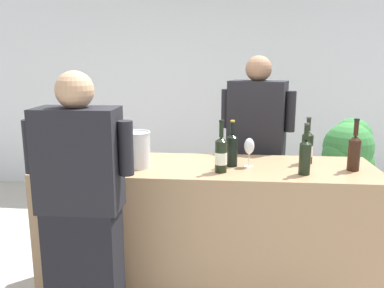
% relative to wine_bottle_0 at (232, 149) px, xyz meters
% --- Properties ---
extents(wall_back, '(8.00, 0.10, 2.80)m').
position_rel_wine_bottle_0_xyz_m(wall_back, '(-0.17, 2.60, 0.28)').
color(wall_back, silver).
rests_on(wall_back, ground_plane).
extents(counter, '(2.30, 0.69, 1.00)m').
position_rel_wine_bottle_0_xyz_m(counter, '(-0.17, -0.00, -0.62)').
color(counter, '#9E7A56').
rests_on(counter, ground_plane).
extents(wine_bottle_0, '(0.08, 0.08, 0.32)m').
position_rel_wine_bottle_0_xyz_m(wine_bottle_0, '(0.00, 0.00, 0.00)').
color(wine_bottle_0, black).
rests_on(wine_bottle_0, counter).
extents(wine_bottle_1, '(0.08, 0.08, 0.34)m').
position_rel_wine_bottle_0_xyz_m(wine_bottle_1, '(-0.07, -0.16, -0.00)').
color(wine_bottle_1, black).
rests_on(wine_bottle_1, counter).
extents(wine_bottle_2, '(0.07, 0.07, 0.33)m').
position_rel_wine_bottle_0_xyz_m(wine_bottle_2, '(-0.94, 0.12, -0.00)').
color(wine_bottle_2, black).
rests_on(wine_bottle_2, counter).
extents(wine_bottle_3, '(0.08, 0.08, 0.33)m').
position_rel_wine_bottle_0_xyz_m(wine_bottle_3, '(0.53, 0.12, -0.00)').
color(wine_bottle_3, black).
rests_on(wine_bottle_3, counter).
extents(wine_bottle_4, '(0.08, 0.08, 0.30)m').
position_rel_wine_bottle_0_xyz_m(wine_bottle_4, '(-1.05, 0.13, -0.01)').
color(wine_bottle_4, black).
rests_on(wine_bottle_4, counter).
extents(wine_bottle_5, '(0.08, 0.08, 0.35)m').
position_rel_wine_bottle_0_xyz_m(wine_bottle_5, '(0.80, -0.04, 0.01)').
color(wine_bottle_5, black).
rests_on(wine_bottle_5, counter).
extents(wine_bottle_6, '(0.07, 0.07, 0.33)m').
position_rel_wine_bottle_0_xyz_m(wine_bottle_6, '(0.46, -0.16, 0.00)').
color(wine_bottle_6, black).
rests_on(wine_bottle_6, counter).
extents(wine_glass, '(0.07, 0.07, 0.20)m').
position_rel_wine_bottle_0_xyz_m(wine_glass, '(0.12, -0.01, 0.02)').
color(wine_glass, silver).
rests_on(wine_glass, counter).
extents(ice_bucket, '(0.19, 0.19, 0.25)m').
position_rel_wine_bottle_0_xyz_m(ice_bucket, '(-0.65, -0.09, 0.00)').
color(ice_bucket, silver).
rests_on(ice_bucket, counter).
extents(person_server, '(0.59, 0.36, 1.75)m').
position_rel_wine_bottle_0_xyz_m(person_server, '(0.20, 0.60, -0.27)').
color(person_server, black).
rests_on(person_server, ground_plane).
extents(person_guest, '(0.60, 0.24, 1.67)m').
position_rel_wine_bottle_0_xyz_m(person_guest, '(-0.82, -0.68, -0.31)').
color(person_guest, black).
rests_on(person_guest, ground_plane).
extents(potted_shrub, '(0.54, 0.62, 1.18)m').
position_rel_wine_bottle_0_xyz_m(potted_shrub, '(1.08, 1.03, -0.34)').
color(potted_shrub, brown).
rests_on(potted_shrub, ground_plane).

